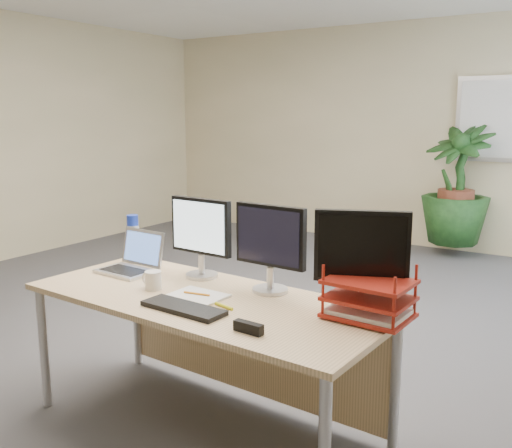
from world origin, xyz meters
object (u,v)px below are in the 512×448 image
Objects in this scene: monitor_left at (201,232)px; laptop at (133,261)px; monitor_right at (270,242)px; desk at (218,319)px; floor_plant at (456,191)px.

laptop is at bearing -164.88° from monitor_left.
monitor_left is 0.46m from monitor_right.
floor_plant reaches higher than desk.
laptop is at bearing -174.36° from monitor_right.
desk is 5.73× the size of laptop.
monitor_left is 1.34× the size of laptop.
monitor_right is at bearing -88.83° from floor_plant.
laptop is (-0.41, -0.11, -0.20)m from monitor_left.
monitor_left reaches higher than desk.
desk is at bearing -91.83° from floor_plant.
monitor_left is at bearing 143.67° from desk.
floor_plant is (0.14, 4.36, 0.19)m from desk.
laptop reaches higher than desk.
floor_plant reaches higher than monitor_left.
desk is 4.22× the size of monitor_right.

